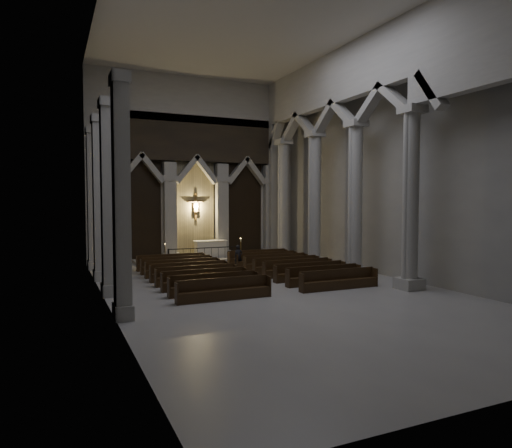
% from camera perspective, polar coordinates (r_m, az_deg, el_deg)
% --- Properties ---
extents(room, '(24.00, 24.10, 12.00)m').
position_cam_1_polar(room, '(20.33, 2.10, 13.39)').
color(room, '#A3A09B').
rests_on(room, ground).
extents(sanctuary_wall, '(14.00, 0.77, 12.00)m').
position_cam_1_polar(sanctuary_wall, '(30.89, -7.49, 7.96)').
color(sanctuary_wall, '#A9A69E').
rests_on(sanctuary_wall, ground).
extents(right_arcade, '(1.00, 24.00, 12.00)m').
position_cam_1_polar(right_arcade, '(24.33, 12.63, 12.14)').
color(right_arcade, '#A9A69E').
rests_on(right_arcade, ground).
extents(left_pilasters, '(0.60, 13.00, 8.03)m').
position_cam_1_polar(left_pilasters, '(21.54, -18.61, 2.78)').
color(left_pilasters, '#A9A69E').
rests_on(left_pilasters, ground).
extents(sanctuary_step, '(8.50, 2.60, 0.15)m').
position_cam_1_polar(sanctuary_step, '(30.13, -6.89, -4.38)').
color(sanctuary_step, '#A9A69E').
rests_on(sanctuary_step, ground).
extents(altar, '(2.18, 0.87, 1.10)m').
position_cam_1_polar(altar, '(30.57, -5.73, -3.08)').
color(altar, silver).
rests_on(altar, sanctuary_step).
extents(altar_rail, '(4.74, 0.09, 0.93)m').
position_cam_1_polar(altar_rail, '(29.33, -6.46, -3.51)').
color(altar_rail, black).
rests_on(altar_rail, ground).
extents(candle_stand_left, '(0.22, 0.22, 1.28)m').
position_cam_1_polar(candle_stand_left, '(28.55, -11.27, -4.27)').
color(candle_stand_left, olive).
rests_on(candle_stand_left, ground).
extents(candle_stand_right, '(0.24, 0.24, 1.44)m').
position_cam_1_polar(candle_stand_right, '(30.14, -1.91, -3.75)').
color(candle_stand_right, olive).
rests_on(candle_stand_right, ground).
extents(pews, '(9.30, 9.14, 0.87)m').
position_cam_1_polar(pews, '(23.17, -1.41, -6.07)').
color(pews, black).
rests_on(pews, ground).
extents(worshipper, '(0.50, 0.33, 1.36)m').
position_cam_1_polar(worshipper, '(26.32, -2.21, -4.11)').
color(worshipper, black).
rests_on(worshipper, ground).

